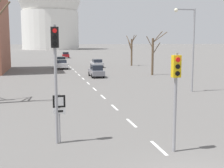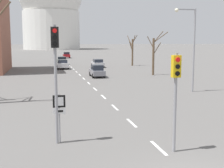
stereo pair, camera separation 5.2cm
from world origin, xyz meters
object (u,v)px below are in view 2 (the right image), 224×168
object	(u,v)px
traffic_signal_near_left	(55,62)
street_lamp_right	(190,41)
traffic_signal_centre_tall	(176,83)
sedan_far_left	(62,64)
sedan_far_right	(97,71)
sedan_near_left	(62,61)
sedan_near_right	(98,63)
sedan_mid_centre	(66,55)
route_sign_post	(59,110)

from	to	relation	value
traffic_signal_near_left	street_lamp_right	xyz separation A→B (m)	(13.12, 12.67, 0.95)
traffic_signal_centre_tall	sedan_far_left	size ratio (longest dim) A/B	1.05
traffic_signal_centre_tall	sedan_far_right	xyz separation A→B (m)	(1.53, 29.16, -2.27)
traffic_signal_near_left	traffic_signal_centre_tall	world-z (taller)	traffic_signal_near_left
sedan_near_left	sedan_far_left	bearing A→B (deg)	-92.77
sedan_near_left	sedan_near_right	distance (m)	9.68
street_lamp_right	sedan_far_right	distance (m)	16.16
sedan_mid_centre	sedan_near_right	bearing A→B (deg)	-83.93
sedan_far_left	sedan_near_left	bearing A→B (deg)	87.23
route_sign_post	sedan_mid_centre	distance (m)	74.27
street_lamp_right	sedan_mid_centre	distance (m)	62.05
sedan_near_left	sedan_mid_centre	xyz separation A→B (m)	(2.77, 24.51, 0.02)
traffic_signal_near_left	sedan_mid_centre	distance (m)	74.47
traffic_signal_centre_tall	street_lamp_right	xyz separation A→B (m)	(8.08, 14.94, 1.78)
traffic_signal_centre_tall	street_lamp_right	bearing A→B (deg)	61.62
sedan_near_right	sedan_mid_centre	xyz separation A→B (m)	(-3.40, 31.96, 0.09)
sedan_far_right	traffic_signal_near_left	bearing A→B (deg)	-103.74
traffic_signal_centre_tall	sedan_far_right	size ratio (longest dim) A/B	1.04
route_sign_post	street_lamp_right	size ratio (longest dim) A/B	0.30
sedan_far_right	sedan_mid_centre	bearing A→B (deg)	90.76
sedan_mid_centre	sedan_far_right	bearing A→B (deg)	-89.24
traffic_signal_centre_tall	sedan_mid_centre	distance (m)	76.48
route_sign_post	sedan_near_left	xyz separation A→B (m)	(3.03, 49.53, -0.79)
sedan_near_right	street_lamp_right	bearing A→B (deg)	-82.71
sedan_near_right	sedan_near_left	bearing A→B (deg)	129.64
sedan_far_left	route_sign_post	bearing A→B (deg)	-93.68
sedan_far_right	street_lamp_right	bearing A→B (deg)	-65.28
traffic_signal_near_left	sedan_near_right	distance (m)	43.34
sedan_near_left	sedan_far_right	distance (m)	23.03
traffic_signal_centre_tall	traffic_signal_near_left	bearing A→B (deg)	155.69
sedan_near_right	sedan_mid_centre	distance (m)	32.14
street_lamp_right	sedan_far_left	world-z (taller)	street_lamp_right
traffic_signal_near_left	sedan_mid_centre	size ratio (longest dim) A/B	1.44
sedan_far_left	sedan_far_right	world-z (taller)	sedan_far_right
traffic_signal_near_left	street_lamp_right	distance (m)	18.26
traffic_signal_near_left	traffic_signal_centre_tall	bearing A→B (deg)	-24.31
sedan_near_right	sedan_far_right	distance (m)	15.57
sedan_far_left	traffic_signal_near_left	bearing A→B (deg)	-93.86
sedan_far_left	sedan_far_right	xyz separation A→B (m)	(3.87, -13.13, -0.02)
traffic_signal_centre_tall	street_lamp_right	size ratio (longest dim) A/B	0.56
traffic_signal_near_left	sedan_near_right	world-z (taller)	traffic_signal_near_left
traffic_signal_centre_tall	sedan_near_right	bearing A→B (deg)	84.48
sedan_near_left	sedan_far_left	world-z (taller)	sedan_near_left
traffic_signal_near_left	sedan_far_left	xyz separation A→B (m)	(2.70, 40.01, -3.07)
traffic_signal_centre_tall	sedan_mid_centre	world-z (taller)	traffic_signal_centre_tall
street_lamp_right	sedan_far_right	size ratio (longest dim) A/B	1.86
traffic_signal_near_left	sedan_far_right	size ratio (longest dim) A/B	1.33
street_lamp_right	sedan_far_right	bearing A→B (deg)	114.72
sedan_near_right	sedan_mid_centre	world-z (taller)	sedan_mid_centre
traffic_signal_centre_tall	sedan_near_left	size ratio (longest dim) A/B	1.03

